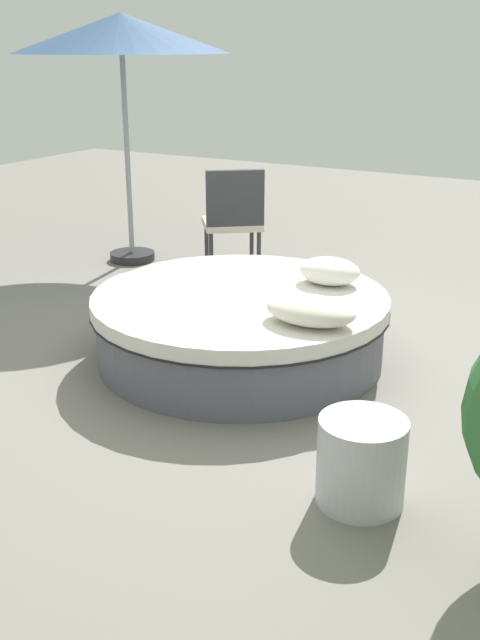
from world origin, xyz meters
TOP-DOWN VIEW (x-y plane):
  - ground_plane at (0.00, 0.00)m, footprint 16.00×16.00m
  - round_bed at (0.00, 0.00)m, footprint 1.99×1.99m
  - throw_pillow_0 at (-0.64, 0.27)m, footprint 0.56×0.37m
  - throw_pillow_1 at (-0.42, -0.50)m, footprint 0.43×0.34m
  - patio_chair at (1.06, -1.73)m, footprint 0.72×0.71m
  - patio_umbrella at (2.16, -1.62)m, footprint 1.97×1.97m
  - side_table at (-1.34, 1.21)m, footprint 0.41×0.41m

SIDE VIEW (x-z plane):
  - ground_plane at x=0.00m, z-range 0.00..0.00m
  - side_table at x=-1.34m, z-range 0.00..0.42m
  - round_bed at x=0.00m, z-range 0.01..0.47m
  - throw_pillow_0 at x=-0.64m, z-range 0.46..0.62m
  - throw_pillow_1 at x=-0.42m, z-range 0.46..0.65m
  - patio_chair at x=1.06m, z-range 0.07..1.05m
  - patio_umbrella at x=2.16m, z-range 0.94..3.23m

